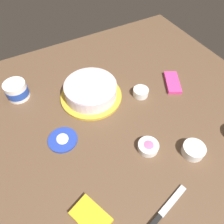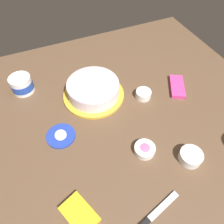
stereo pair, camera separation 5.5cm
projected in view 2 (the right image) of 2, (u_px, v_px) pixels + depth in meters
The scene contains 10 objects.
ground_plane at pixel (123, 130), 0.95m from camera, with size 1.54×1.54×0.00m, color brown.
frosted_cake at pixel (93, 89), 1.05m from camera, with size 0.31×0.31×0.10m.
frosting_tub at pixel (22, 84), 1.07m from camera, with size 0.11×0.11×0.09m.
frosting_tub_lid at pixel (61, 136), 0.92m from camera, with size 0.13×0.13×0.02m.
spreading_knife at pixel (149, 220), 0.71m from camera, with size 0.08×0.23×0.01m.
sprinkle_bowl_rainbow at pixel (143, 94), 1.06m from camera, with size 0.08×0.08×0.04m.
sprinkle_bowl_pink at pixel (145, 149), 0.87m from camera, with size 0.09×0.09×0.03m.
sprinkle_bowl_green at pixel (191, 156), 0.84m from camera, with size 0.09×0.09×0.04m.
candy_box_lower at pixel (177, 86), 1.11m from camera, with size 0.16×0.07×0.02m, color #E53D8E.
candy_box_upper at pixel (79, 214), 0.72m from camera, with size 0.13×0.08×0.02m, color yellow.
Camera 2 is at (0.47, -0.26, 0.79)m, focal length 34.15 mm.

